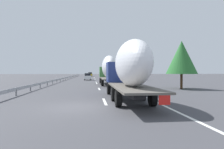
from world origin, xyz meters
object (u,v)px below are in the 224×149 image
(truck_lead, at_px, (108,69))
(road_sign, at_px, (113,71))
(car_yellow_coupe, at_px, (90,74))
(car_white_van, at_px, (88,77))
(truck_trailing, at_px, (129,68))

(truck_lead, height_order, road_sign, truck_lead)
(truck_lead, distance_m, car_yellow_coupe, 57.18)
(truck_lead, xyz_separation_m, road_sign, (20.16, -3.10, -0.32))
(car_white_van, height_order, car_yellow_coupe, car_yellow_coupe)
(truck_trailing, distance_m, car_white_van, 36.29)
(car_white_van, bearing_deg, truck_lead, -168.65)
(truck_lead, bearing_deg, road_sign, -8.74)
(car_white_van, height_order, road_sign, road_sign)
(truck_trailing, distance_m, car_yellow_coupe, 74.49)
(truck_trailing, xyz_separation_m, car_white_van, (36.07, 3.76, -1.54))
(car_white_van, bearing_deg, car_yellow_coupe, -0.55)
(truck_trailing, distance_m, road_sign, 37.63)
(road_sign, bearing_deg, truck_lead, 171.26)
(car_yellow_coupe, bearing_deg, truck_lead, -176.60)
(car_white_van, xyz_separation_m, road_sign, (1.44, -6.86, 1.39))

